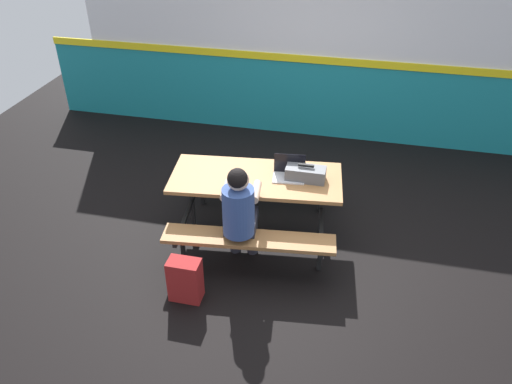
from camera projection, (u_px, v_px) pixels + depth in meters
ground_plane at (282, 238)px, 5.56m from camera, size 10.00×10.00×0.02m
accent_backdrop at (318, 51)px, 6.94m from camera, size 8.00×0.14×2.60m
picnic_table_main at (256, 190)px, 5.29m from camera, size 1.82×1.73×0.74m
student_nearer at (240, 210)px, 4.76m from camera, size 0.39×0.54×1.21m
laptop_silver at (289, 173)px, 5.17m from camera, size 0.34×0.25×0.22m
toolbox_grey at (306, 174)px, 5.11m from camera, size 0.40×0.18×0.18m
backpack_dark at (185, 280)px, 4.69m from camera, size 0.30×0.22×0.44m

